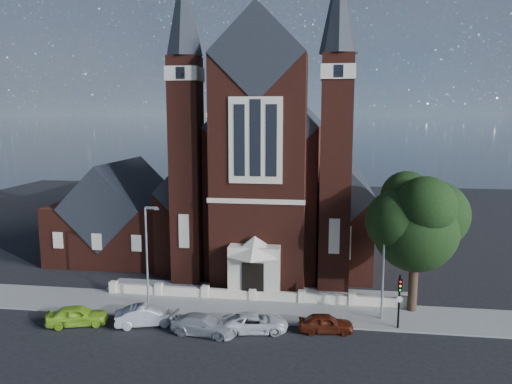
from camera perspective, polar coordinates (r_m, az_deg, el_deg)
ground at (r=49.72m, az=1.11°, el=-8.81°), size 120.00×120.00×0.00m
pavement_strip at (r=39.94m, az=-0.79°, el=-13.33°), size 60.00×5.00×0.12m
forecourt_paving at (r=43.63m, az=0.04°, el=-11.37°), size 26.00×3.00×0.14m
forecourt_wall at (r=41.77m, az=-0.36°, el=-12.31°), size 24.00×0.40×0.90m
church at (r=55.71m, az=2.15°, el=1.72°), size 20.01×34.90×29.20m
parish_hall at (r=55.68m, az=-15.07°, el=-2.94°), size 12.00×12.20×10.24m
street_tree at (r=39.20m, az=18.02°, el=-3.55°), size 6.40×6.60×10.70m
street_lamp_left at (r=39.94m, az=-12.28°, el=-6.57°), size 1.16×0.22×8.09m
street_lamp_right at (r=37.77m, az=14.51°, el=-7.55°), size 1.16×0.22×8.09m
traffic_signal at (r=37.01m, az=16.08°, el=-11.23°), size 0.28×0.42×4.00m
car_lime_van at (r=39.25m, az=-19.76°, el=-13.14°), size 4.60×2.98×1.46m
car_silver_a at (r=37.86m, az=-12.41°, el=-13.64°), size 4.67×2.90×1.45m
car_silver_b at (r=35.90m, az=-6.03°, el=-14.85°), size 4.84×2.48×1.34m
car_white_suv at (r=36.13m, az=-0.11°, el=-14.69°), size 4.94×2.92×1.29m
car_dark_red at (r=36.34m, az=7.98°, el=-14.63°), size 3.97×1.95×1.30m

